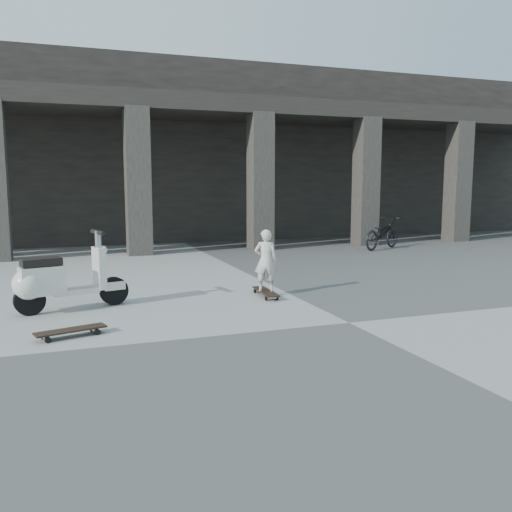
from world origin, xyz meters
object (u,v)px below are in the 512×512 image
object	(u,v)px
skateboard_spare	(71,331)
child	(266,260)
bicycle	(382,233)
longboard	(266,292)
scooter	(52,281)

from	to	relation	value
skateboard_spare	child	distance (m)	3.65
skateboard_spare	bicycle	bearing A→B (deg)	20.64
longboard	bicycle	xyz separation A→B (m)	(5.70, 5.20, 0.40)
skateboard_spare	bicycle	size ratio (longest dim) A/B	0.52
longboard	child	xyz separation A→B (m)	(-0.00, 0.00, 0.56)
child	scooter	bearing A→B (deg)	21.56
child	scooter	size ratio (longest dim) A/B	0.63
skateboard_spare	scooter	world-z (taller)	scooter
longboard	child	size ratio (longest dim) A/B	0.89
longboard	skateboard_spare	distance (m)	3.61
skateboard_spare	scooter	bearing A→B (deg)	82.09
child	bicycle	world-z (taller)	child
scooter	bicycle	world-z (taller)	scooter
longboard	child	bearing A→B (deg)	6.51
scooter	bicycle	bearing A→B (deg)	15.37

